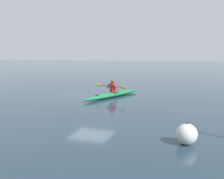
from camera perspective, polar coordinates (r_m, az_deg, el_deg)
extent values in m
plane|color=#233847|center=(16.45, -4.55, -1.55)|extent=(160.00, 160.00, 0.00)
ellipsoid|color=#19723F|center=(16.28, 0.26, -1.06)|extent=(2.33, 5.05, 0.31)
torus|color=black|center=(16.31, 0.41, -0.56)|extent=(0.71, 0.71, 0.04)
cylinder|color=black|center=(15.08, -3.34, -1.23)|extent=(0.18, 0.18, 0.02)
cylinder|color=red|center=(16.17, 0.14, 0.45)|extent=(0.35, 0.35, 0.57)
sphere|color=brown|center=(16.12, 0.14, 1.84)|extent=(0.21, 0.21, 0.21)
cylinder|color=black|center=(16.00, -0.30, 0.72)|extent=(1.84, 0.69, 0.03)
ellipsoid|color=gold|center=(15.42, 2.53, 0.44)|extent=(0.39, 0.17, 0.17)
ellipsoid|color=gold|center=(16.61, -2.93, 0.97)|extent=(0.39, 0.17, 0.17)
cylinder|color=brown|center=(15.93, 0.74, 0.64)|extent=(0.31, 0.17, 0.34)
cylinder|color=brown|center=(16.26, -0.81, 0.79)|extent=(0.25, 0.26, 0.34)
sphere|color=silver|center=(8.15, 15.98, -9.33)|extent=(0.63, 0.63, 0.63)
torus|color=#333338|center=(8.05, 16.07, -6.98)|extent=(0.12, 0.12, 0.02)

